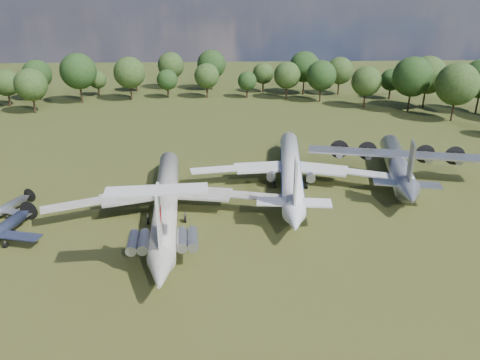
{
  "coord_description": "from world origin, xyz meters",
  "views": [
    {
      "loc": [
        4.52,
        -64.51,
        31.84
      ],
      "look_at": [
        7.18,
        -0.29,
        5.0
      ],
      "focal_mm": 35.0,
      "sensor_mm": 36.0,
      "label": 1
    }
  ],
  "objects_px": {
    "an12_transport": "(397,167)",
    "person_on_il62": "(162,226)",
    "tu104_jet": "(291,173)",
    "small_prop_northwest": "(2,212)",
    "il62_airliner": "(166,204)"
  },
  "relations": [
    {
      "from": "tu104_jet",
      "to": "person_on_il62",
      "type": "distance_m",
      "value": 30.58
    },
    {
      "from": "an12_transport",
      "to": "person_on_il62",
      "type": "height_order",
      "value": "person_on_il62"
    },
    {
      "from": "tu104_jet",
      "to": "an12_transport",
      "type": "height_order",
      "value": "tu104_jet"
    },
    {
      "from": "an12_transport",
      "to": "person_on_il62",
      "type": "distance_m",
      "value": 46.09
    },
    {
      "from": "an12_transport",
      "to": "person_on_il62",
      "type": "xyz_separation_m",
      "value": [
        -38.06,
        -25.81,
        3.05
      ]
    },
    {
      "from": "tu104_jet",
      "to": "small_prop_northwest",
      "type": "bearing_deg",
      "value": -160.06
    },
    {
      "from": "il62_airliner",
      "to": "an12_transport",
      "type": "bearing_deg",
      "value": 14.58
    },
    {
      "from": "il62_airliner",
      "to": "small_prop_northwest",
      "type": "bearing_deg",
      "value": 174.17
    },
    {
      "from": "an12_transport",
      "to": "person_on_il62",
      "type": "bearing_deg",
      "value": -133.33
    },
    {
      "from": "tu104_jet",
      "to": "an12_transport",
      "type": "xyz_separation_m",
      "value": [
        19.04,
        2.06,
        -0.0
      ]
    },
    {
      "from": "il62_airliner",
      "to": "person_on_il62",
      "type": "xyz_separation_m",
      "value": [
        0.91,
        -12.61,
        3.08
      ]
    },
    {
      "from": "tu104_jet",
      "to": "person_on_il62",
      "type": "bearing_deg",
      "value": -122.03
    },
    {
      "from": "tu104_jet",
      "to": "small_prop_northwest",
      "type": "height_order",
      "value": "tu104_jet"
    },
    {
      "from": "il62_airliner",
      "to": "an12_transport",
      "type": "distance_m",
      "value": 41.15
    },
    {
      "from": "il62_airliner",
      "to": "person_on_il62",
      "type": "distance_m",
      "value": 13.01
    }
  ]
}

